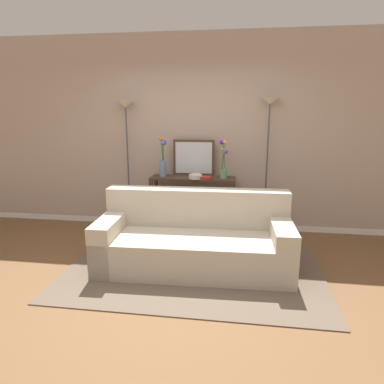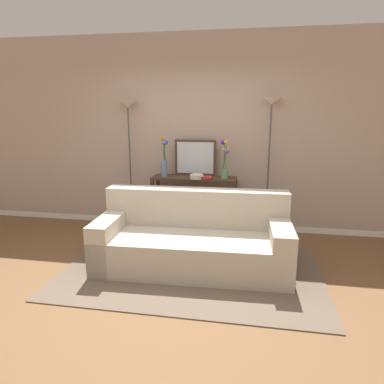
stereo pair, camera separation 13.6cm
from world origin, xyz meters
TOP-DOWN VIEW (x-y plane):
  - ground_plane at (0.00, 0.00)m, footprint 16.00×16.00m
  - back_wall at (0.00, 2.09)m, footprint 12.00×0.15m
  - area_rug at (0.22, 0.45)m, footprint 2.93×1.85m
  - couch at (0.21, 0.61)m, footprint 2.24×1.01m
  - console_table at (0.02, 1.76)m, footprint 1.24×0.35m
  - floor_lamp_left at (-0.99, 1.86)m, footprint 0.28×0.28m
  - floor_lamp_right at (1.09, 1.86)m, footprint 0.28×0.28m
  - wall_mirror at (0.02, 1.90)m, footprint 0.62×0.02m
  - vase_tall_flowers at (-0.42, 1.75)m, footprint 0.11×0.12m
  - vase_short_flowers at (0.47, 1.74)m, footprint 0.12×0.13m
  - fruit_bowl at (0.08, 1.66)m, footprint 0.20×0.20m
  - book_stack at (0.19, 1.65)m, footprint 0.23×0.13m
  - book_row_under_console at (-0.30, 1.76)m, footprint 0.36×0.18m

SIDE VIEW (x-z plane):
  - ground_plane at x=0.00m, z-range -0.02..0.00m
  - area_rug at x=0.22m, z-range 0.00..0.01m
  - book_row_under_console at x=-0.30m, z-range -0.01..0.11m
  - couch at x=0.21m, z-range -0.13..0.75m
  - console_table at x=0.02m, z-range 0.15..1.01m
  - book_stack at x=0.19m, z-range 0.85..0.89m
  - fruit_bowl at x=0.08m, z-range 0.85..0.92m
  - vase_short_flowers at x=0.47m, z-range 0.81..1.37m
  - vase_tall_flowers at x=-0.42m, z-range 0.80..1.39m
  - wall_mirror at x=0.02m, z-range 0.85..1.39m
  - back_wall at x=0.00m, z-range 0.00..2.90m
  - floor_lamp_left at x=-0.99m, z-range 0.56..2.50m
  - floor_lamp_right at x=1.09m, z-range 0.57..2.55m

